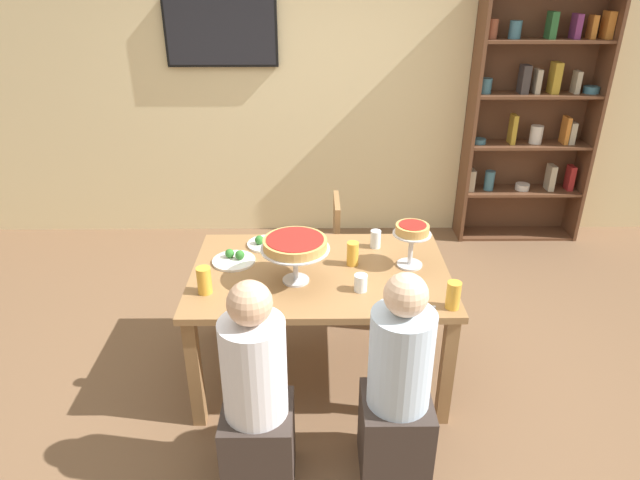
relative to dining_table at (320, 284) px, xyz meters
name	(u,v)px	position (x,y,z in m)	size (l,w,h in m)	color
ground_plane	(320,371)	(0.00, 0.00, -0.65)	(12.00, 12.00, 0.00)	brown
rear_partition	(318,82)	(0.00, 2.20, 0.75)	(8.00, 0.12, 2.80)	beige
dining_table	(320,284)	(0.00, 0.00, 0.00)	(1.49, 0.97, 0.74)	olive
bookshelf	(532,116)	(1.88, 2.02, 0.49)	(1.10, 0.30, 2.21)	brown
television	(221,33)	(-0.80, 2.11, 1.17)	(0.94, 0.05, 0.55)	black
diner_near_right	(398,394)	(0.36, -0.76, -0.16)	(0.34, 0.34, 1.15)	#382D28
diner_near_left	(256,404)	(-0.31, -0.82, -0.16)	(0.34, 0.34, 1.15)	#382D28
chair_far_right	(351,249)	(0.23, 0.76, -0.16)	(0.40, 0.40, 0.87)	olive
deep_dish_pizza_stand	(295,246)	(-0.14, -0.11, 0.31)	(0.38, 0.38, 0.26)	silver
personal_pizza_stand	(412,234)	(0.53, 0.06, 0.30)	(0.22, 0.22, 0.27)	silver
salad_plate_near_diner	(234,259)	(-0.51, 0.12, 0.11)	(0.26, 0.26, 0.07)	white
salad_plate_far_diner	(265,243)	(-0.34, 0.33, 0.11)	(0.24, 0.24, 0.07)	white
beer_glass_amber_tall	(353,254)	(0.19, 0.07, 0.16)	(0.07, 0.07, 0.14)	gold
beer_glass_amber_short	(204,280)	(-0.62, -0.23, 0.17)	(0.08, 0.08, 0.15)	gold
beer_glass_amber_spare	(453,295)	(0.68, -0.39, 0.17)	(0.07, 0.07, 0.15)	gold
water_glass_clear_near	(361,283)	(0.22, -0.22, 0.14)	(0.07, 0.07, 0.09)	white
water_glass_clear_far	(376,239)	(0.35, 0.30, 0.15)	(0.07, 0.07, 0.11)	white
cutlery_fork_near	(418,306)	(0.51, -0.38, 0.09)	(0.18, 0.02, 0.01)	silver
cutlery_knife_near	(262,309)	(-0.31, -0.40, 0.09)	(0.18, 0.02, 0.01)	silver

